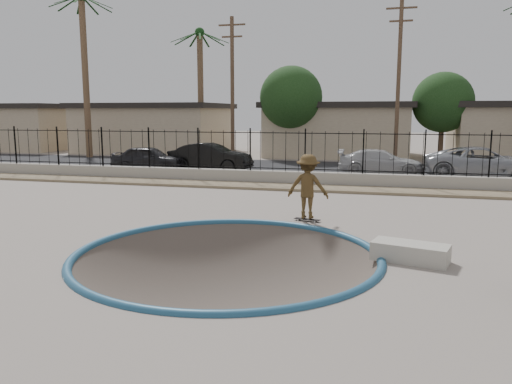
{
  "coord_description": "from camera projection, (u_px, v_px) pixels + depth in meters",
  "views": [
    {
      "loc": [
        3.36,
        -11.44,
        3.21
      ],
      "look_at": [
        -0.09,
        2.0,
        0.98
      ],
      "focal_mm": 35.0,
      "sensor_mm": 36.0,
      "label": 1
    }
  ],
  "objects": [
    {
      "name": "ground",
      "position": [
        310.0,
        203.0,
        23.92
      ],
      "size": [
        120.0,
        120.0,
        2.2
      ],
      "primitive_type": "cube",
      "color": "gray",
      "rests_on": "ground"
    },
    {
      "name": "bowl_pit",
      "position": [
        227.0,
        255.0,
        11.32
      ],
      "size": [
        6.84,
        6.84,
        1.8
      ],
      "primitive_type": null,
      "color": "#4F463D",
      "rests_on": "ground"
    },
    {
      "name": "coping_ring",
      "position": [
        227.0,
        255.0,
        11.32
      ],
      "size": [
        7.04,
        7.04,
        0.2
      ],
      "primitive_type": "torus",
      "color": "#235373",
      "rests_on": "ground"
    },
    {
      "name": "rock_strip",
      "position": [
        301.0,
        188.0,
        21.06
      ],
      "size": [
        42.0,
        1.6,
        0.11
      ],
      "primitive_type": "cube",
      "color": "#9C8966",
      "rests_on": "ground"
    },
    {
      "name": "retaining_wall",
      "position": [
        305.0,
        179.0,
        22.08
      ],
      "size": [
        42.0,
        0.45,
        0.6
      ],
      "primitive_type": "cube",
      "color": "gray",
      "rests_on": "ground"
    },
    {
      "name": "fence",
      "position": [
        305.0,
        151.0,
        21.89
      ],
      "size": [
        40.0,
        0.04,
        1.8
      ],
      "color": "black",
      "rests_on": "retaining_wall"
    },
    {
      "name": "street",
      "position": [
        323.0,
        168.0,
        28.53
      ],
      "size": [
        90.0,
        8.0,
        0.04
      ],
      "primitive_type": "cube",
      "color": "black",
      "rests_on": "ground"
    },
    {
      "name": "house_west_far",
      "position": [
        20.0,
        126.0,
        44.19
      ],
      "size": [
        10.6,
        8.6,
        3.9
      ],
      "color": "tan",
      "rests_on": "ground"
    },
    {
      "name": "house_west",
      "position": [
        155.0,
        127.0,
        40.99
      ],
      "size": [
        11.6,
        8.6,
        3.9
      ],
      "color": "tan",
      "rests_on": "ground"
    },
    {
      "name": "house_center",
      "position": [
        339.0,
        129.0,
        37.3
      ],
      "size": [
        10.6,
        8.6,
        3.9
      ],
      "color": "tan",
      "rests_on": "ground"
    },
    {
      "name": "palm_left",
      "position": [
        84.0,
        42.0,
        34.32
      ],
      "size": [
        2.3,
        2.3,
        11.3
      ],
      "color": "brown",
      "rests_on": "ground"
    },
    {
      "name": "palm_mid",
      "position": [
        200.0,
        64.0,
        36.62
      ],
      "size": [
        2.3,
        2.3,
        9.3
      ],
      "color": "brown",
      "rests_on": "ground"
    },
    {
      "name": "utility_pole_left",
      "position": [
        232.0,
        88.0,
        31.17
      ],
      "size": [
        1.7,
        0.24,
        9.0
      ],
      "color": "#473323",
      "rests_on": "ground"
    },
    {
      "name": "utility_pole_mid",
      "position": [
        398.0,
        81.0,
        28.67
      ],
      "size": [
        1.7,
        0.24,
        9.5
      ],
      "color": "#473323",
      "rests_on": "ground"
    },
    {
      "name": "street_tree_left",
      "position": [
        291.0,
        98.0,
        34.34
      ],
      "size": [
        4.32,
        4.32,
        6.36
      ],
      "color": "#473323",
      "rests_on": "ground"
    },
    {
      "name": "street_tree_mid",
      "position": [
        443.0,
        102.0,
        32.89
      ],
      "size": [
        3.96,
        3.96,
        5.83
      ],
      "color": "#473323",
      "rests_on": "ground"
    },
    {
      "name": "skater",
      "position": [
        308.0,
        190.0,
        14.69
      ],
      "size": [
        1.27,
        0.78,
        1.89
      ],
      "primitive_type": "imported",
      "rotation": [
        0.0,
        0.0,
        3.08
      ],
      "color": "brown",
      "rests_on": "ground"
    },
    {
      "name": "skateboard",
      "position": [
        307.0,
        219.0,
        14.83
      ],
      "size": [
        0.81,
        0.37,
        0.07
      ],
      "rotation": [
        0.0,
        0.0,
        -0.22
      ],
      "color": "black",
      "rests_on": "ground"
    },
    {
      "name": "concrete_ledge",
      "position": [
        410.0,
        252.0,
        10.84
      ],
      "size": [
        1.73,
        1.09,
        0.4
      ],
      "primitive_type": "cube",
      "rotation": [
        0.0,
        0.0,
        -0.26
      ],
      "color": "#B1AC9D",
      "rests_on": "ground"
    },
    {
      "name": "car_a",
      "position": [
        149.0,
        158.0,
        27.21
      ],
      "size": [
        4.14,
        1.99,
        1.36
      ],
      "primitive_type": "imported",
      "rotation": [
        0.0,
        0.0,
        1.67
      ],
      "color": "black",
      "rests_on": "street"
    },
    {
      "name": "car_b",
      "position": [
        210.0,
        157.0,
        27.25
      ],
      "size": [
        4.6,
        1.8,
        1.49
      ],
      "primitive_type": "imported",
      "rotation": [
        0.0,
        0.0,
        1.52
      ],
      "color": "black",
      "rests_on": "street"
    },
    {
      "name": "car_c",
      "position": [
        380.0,
        162.0,
        25.73
      ],
      "size": [
        4.42,
        1.93,
        1.26
      ],
      "primitive_type": "imported",
      "rotation": [
        0.0,
        0.0,
        1.61
      ],
      "color": "silver",
      "rests_on": "street"
    },
    {
      "name": "car_d",
      "position": [
        483.0,
        163.0,
        24.12
      ],
      "size": [
        5.46,
        2.54,
        1.51
      ],
      "primitive_type": "imported",
      "rotation": [
        0.0,
        0.0,
        1.56
      ],
      "color": "#989BA0",
      "rests_on": "street"
    }
  ]
}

